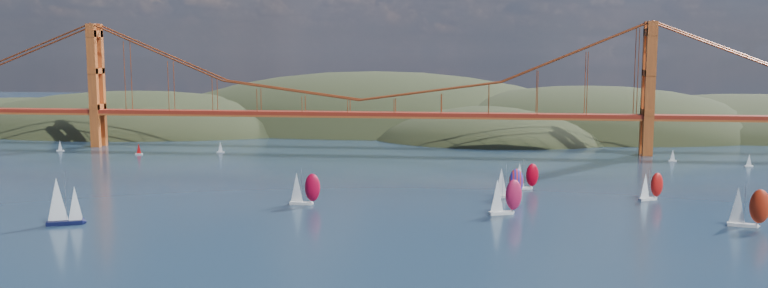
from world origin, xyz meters
TOP-DOWN VIEW (x-y plane):
  - ground at (0.00, 0.00)m, footprint 1200.00×1200.00m
  - headlands at (44.95, 278.29)m, footprint 725.00×225.00m
  - bridge at (-1.75, 180.00)m, footprint 552.00×12.00m
  - sloop_navy at (-51.99, 31.93)m, footprint 9.08×6.78m
  - racer_0 at (1.89, 63.31)m, footprint 8.77×3.58m
  - racer_1 at (57.37, 57.40)m, footprint 9.33×6.21m
  - racer_2 at (115.91, 50.10)m, footprint 9.66×5.43m
  - racer_3 at (65.16, 94.75)m, footprint 8.15×4.65m
  - racer_4 at (100.04, 81.84)m, footprint 7.97×5.75m
  - racer_rwb at (59.26, 80.57)m, footprint 8.67×4.20m
  - distant_boat_1 at (-128.46, 161.90)m, footprint 3.00×2.00m
  - distant_boat_2 at (-89.86, 155.59)m, footprint 3.00×2.00m
  - distant_boat_3 at (-58.03, 165.41)m, footprint 3.00×2.00m
  - distant_boat_4 at (126.25, 161.76)m, footprint 3.00×2.00m
  - distant_boat_5 at (151.09, 151.32)m, footprint 3.00×2.00m

SIDE VIEW (x-z plane):
  - headlands at x=44.95m, z-range -60.46..35.54m
  - ground at x=0.00m, z-range 0.00..0.00m
  - distant_boat_1 at x=-128.46m, z-range 0.06..4.76m
  - distant_boat_2 at x=-89.86m, z-range 0.06..4.76m
  - distant_boat_3 at x=-58.03m, z-range 0.06..4.76m
  - distant_boat_4 at x=126.25m, z-range 0.06..4.76m
  - distant_boat_5 at x=151.09m, z-range 0.06..4.76m
  - racer_4 at x=100.04m, z-range -0.25..8.70m
  - racer_3 at x=65.16m, z-range -0.25..8.88m
  - racer_rwb at x=59.26m, z-range -0.27..9.50m
  - racer_0 at x=1.89m, z-range -0.28..9.80m
  - racer_1 at x=57.37m, z-range -0.29..10.15m
  - racer_2 at x=115.91m, z-range -0.30..10.53m
  - sloop_navy at x=-51.99m, z-range -0.78..12.51m
  - bridge at x=-1.75m, z-range 4.73..59.73m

